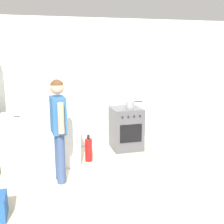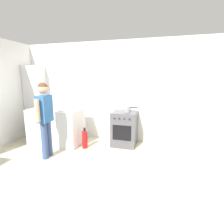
{
  "view_description": "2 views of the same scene",
  "coord_description": "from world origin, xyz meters",
  "px_view_note": "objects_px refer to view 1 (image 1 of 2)",
  "views": [
    {
      "loc": [
        -1.37,
        -3.67,
        1.99
      ],
      "look_at": [
        -0.21,
        0.61,
        1.0
      ],
      "focal_mm": 45.0,
      "sensor_mm": 36.0,
      "label": 1
    },
    {
      "loc": [
        1.2,
        -2.56,
        1.67
      ],
      "look_at": [
        0.22,
        0.88,
        0.97
      ],
      "focal_mm": 28.0,
      "sensor_mm": 36.0,
      "label": 2
    }
  ],
  "objects_px": {
    "person": "(58,122)",
    "fire_extinguisher": "(89,150)",
    "oven_left": "(126,128)",
    "knife_utility": "(13,117)",
    "pot": "(130,104)",
    "knife_carving": "(62,116)"
  },
  "relations": [
    {
      "from": "person",
      "to": "fire_extinguisher",
      "type": "bearing_deg",
      "value": 49.61
    },
    {
      "from": "pot",
      "to": "knife_utility",
      "type": "distance_m",
      "value": 2.24
    },
    {
      "from": "oven_left",
      "to": "knife_utility",
      "type": "bearing_deg",
      "value": -167.69
    },
    {
      "from": "oven_left",
      "to": "knife_carving",
      "type": "xyz_separation_m",
      "value": [
        -1.33,
        -0.59,
        0.48
      ]
    },
    {
      "from": "knife_utility",
      "to": "knife_carving",
      "type": "relative_size",
      "value": 0.75
    },
    {
      "from": "person",
      "to": "pot",
      "type": "bearing_deg",
      "value": 36.6
    },
    {
      "from": "oven_left",
      "to": "pot",
      "type": "relative_size",
      "value": 2.46
    },
    {
      "from": "oven_left",
      "to": "pot",
      "type": "height_order",
      "value": "pot"
    },
    {
      "from": "oven_left",
      "to": "fire_extinguisher",
      "type": "relative_size",
      "value": 1.7
    },
    {
      "from": "person",
      "to": "fire_extinguisher",
      "type": "relative_size",
      "value": 3.15
    },
    {
      "from": "fire_extinguisher",
      "to": "knife_utility",
      "type": "bearing_deg",
      "value": 179.34
    },
    {
      "from": "pot",
      "to": "person",
      "type": "xyz_separation_m",
      "value": [
        -1.51,
        -1.12,
        0.01
      ]
    },
    {
      "from": "knife_utility",
      "to": "knife_carving",
      "type": "distance_m",
      "value": 0.81
    },
    {
      "from": "oven_left",
      "to": "knife_utility",
      "type": "xyz_separation_m",
      "value": [
        -2.12,
        -0.46,
        0.48
      ]
    },
    {
      "from": "oven_left",
      "to": "fire_extinguisher",
      "type": "xyz_separation_m",
      "value": [
        -0.87,
        -0.48,
        -0.21
      ]
    },
    {
      "from": "pot",
      "to": "knife_carving",
      "type": "bearing_deg",
      "value": -157.99
    },
    {
      "from": "knife_utility",
      "to": "knife_carving",
      "type": "xyz_separation_m",
      "value": [
        0.8,
        -0.13,
        -0.0
      ]
    },
    {
      "from": "pot",
      "to": "fire_extinguisher",
      "type": "bearing_deg",
      "value": -154.22
    },
    {
      "from": "oven_left",
      "to": "knife_carving",
      "type": "distance_m",
      "value": 1.53
    },
    {
      "from": "pot",
      "to": "oven_left",
      "type": "bearing_deg",
      "value": 162.46
    },
    {
      "from": "knife_carving",
      "to": "fire_extinguisher",
      "type": "xyz_separation_m",
      "value": [
        0.46,
        0.11,
        -0.69
      ]
    },
    {
      "from": "person",
      "to": "fire_extinguisher",
      "type": "height_order",
      "value": "person"
    }
  ]
}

